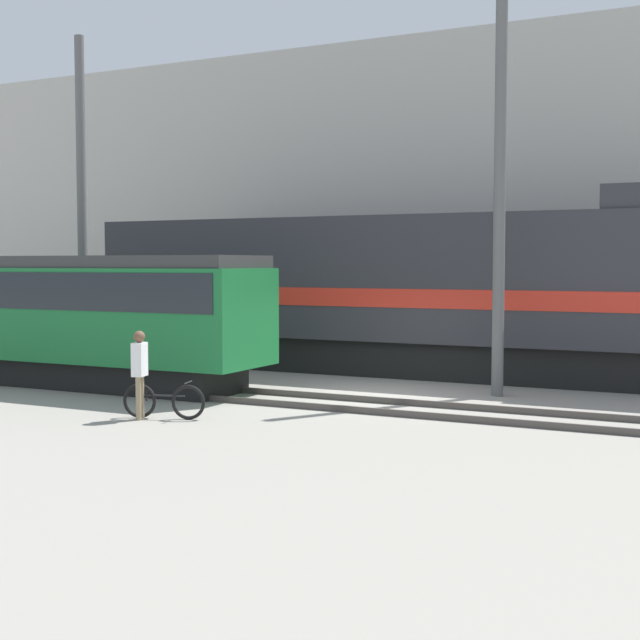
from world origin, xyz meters
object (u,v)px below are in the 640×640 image
(freight_locomotive, at_px, (394,291))
(utility_pole_left, at_px, (82,204))
(person, at_px, (140,365))
(utility_pole_center, at_px, (500,186))
(bicycle, at_px, (164,401))
(streetcar, at_px, (58,311))

(freight_locomotive, xyz_separation_m, utility_pole_left, (-8.70, -3.01, 2.55))
(person, distance_m, utility_pole_center, 9.23)
(freight_locomotive, height_order, utility_pole_center, utility_pole_center)
(bicycle, relative_size, utility_pole_left, 0.17)
(freight_locomotive, relative_size, person, 10.11)
(person, distance_m, utility_pole_left, 10.19)
(streetcar, bearing_deg, utility_pole_left, 121.11)
(bicycle, relative_size, utility_pole_center, 0.17)
(freight_locomotive, bearing_deg, utility_pole_center, -38.04)
(streetcar, relative_size, bicycle, 6.94)
(freight_locomotive, relative_size, streetcar, 1.54)
(person, xyz_separation_m, utility_pole_left, (-7.03, 6.32, 3.79))
(streetcar, relative_size, utility_pole_left, 1.20)
(freight_locomotive, bearing_deg, person, -100.15)
(bicycle, bearing_deg, streetcar, 151.41)
(freight_locomotive, relative_size, utility_pole_center, 1.83)
(freight_locomotive, height_order, bicycle, freight_locomotive)
(person, bearing_deg, utility_pole_left, 138.01)
(utility_pole_left, bearing_deg, utility_pole_center, 0.00)
(freight_locomotive, xyz_separation_m, bicycle, (-1.28, -9.07, -1.98))
(streetcar, xyz_separation_m, utility_pole_center, (10.73, 3.01, 3.03))
(streetcar, relative_size, utility_pole_center, 1.19)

